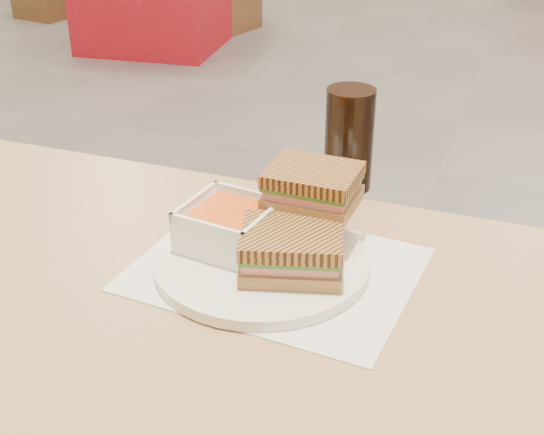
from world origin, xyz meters
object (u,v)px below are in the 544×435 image
(plate, at_px, (262,262))
(panini_lower, at_px, (292,250))
(cola_glass, at_px, (349,139))
(soup_bowl, at_px, (229,228))
(main_table, at_px, (207,373))

(plate, bearing_deg, panini_lower, -16.51)
(panini_lower, bearing_deg, cola_glass, 91.10)
(plate, bearing_deg, soup_bowl, 163.38)
(main_table, relative_size, plate, 4.14)
(plate, relative_size, soup_bowl, 2.23)
(cola_glass, bearing_deg, main_table, -102.03)
(soup_bowl, distance_m, panini_lower, 0.11)
(main_table, xyz_separation_m, cola_glass, (0.08, 0.38, 0.20))
(plate, relative_size, panini_lower, 1.88)
(plate, xyz_separation_m, cola_glass, (0.04, 0.28, 0.07))
(soup_bowl, bearing_deg, plate, -16.62)
(plate, distance_m, panini_lower, 0.06)
(main_table, distance_m, panini_lower, 0.20)
(panini_lower, height_order, cola_glass, cola_glass)
(cola_glass, bearing_deg, plate, -98.32)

